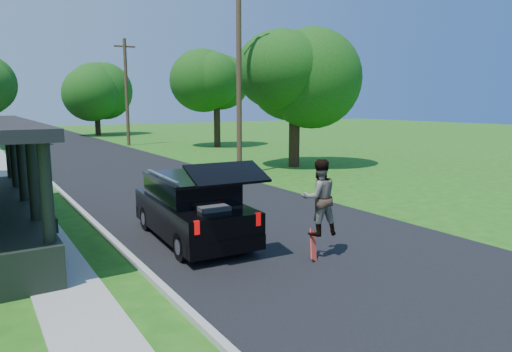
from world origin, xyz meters
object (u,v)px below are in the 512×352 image
skateboarder (319,197)px  tree_right_near (294,62)px  utility_pole_near (239,70)px  black_suv (193,208)px

skateboarder → tree_right_near: bearing=-111.2°
utility_pole_near → skateboarder: bearing=-92.9°
black_suv → tree_right_near: (10.71, 9.95, 4.93)m
tree_right_near → utility_pole_near: size_ratio=0.90×
skateboarder → black_suv: bearing=-43.2°
tree_right_near → utility_pole_near: utility_pole_near is taller
skateboarder → tree_right_near: 16.15m
skateboarder → utility_pole_near: size_ratio=0.18×
skateboarder → utility_pole_near: 13.34m
black_suv → skateboarder: skateboarder is taller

